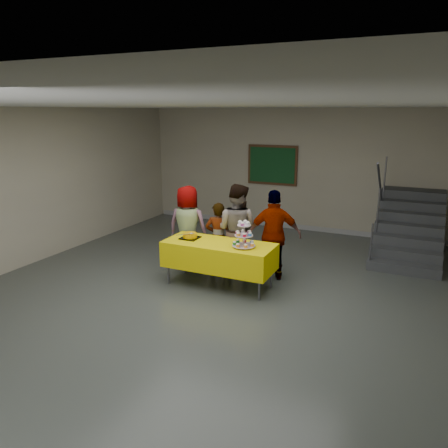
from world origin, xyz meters
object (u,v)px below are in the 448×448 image
object	(u,v)px
bake_table	(219,255)
staircase	(409,230)
schoolchild_b	(218,238)
cupcake_stand	(244,237)
bear_cake	(190,235)
schoolchild_d	(274,235)
noticeboard	(272,165)
schoolchild_c	(237,230)
schoolchild_a	(188,227)

from	to	relation	value
bake_table	staircase	distance (m)	4.41
schoolchild_b	staircase	size ratio (longest dim) A/B	0.55
bake_table	cupcake_stand	size ratio (longest dim) A/B	4.22
bear_cake	schoolchild_b	size ratio (longest dim) A/B	0.27
schoolchild_d	noticeboard	xyz separation A→B (m)	(-1.24, 3.49, 0.79)
staircase	noticeboard	distance (m)	3.63
cupcake_stand	staircase	size ratio (longest dim) A/B	0.19
schoolchild_d	cupcake_stand	bearing A→B (deg)	50.18
schoolchild_c	schoolchild_a	bearing A→B (deg)	7.35
cupcake_stand	schoolchild_c	distance (m)	0.86
bake_table	noticeboard	world-z (taller)	noticeboard
schoolchild_a	staircase	distance (m)	4.69
bear_cake	noticeboard	distance (m)	4.25
bear_cake	schoolchild_b	distance (m)	0.66
schoolchild_b	schoolchild_d	size ratio (longest dim) A/B	0.82
schoolchild_b	schoolchild_c	bearing A→B (deg)	172.22
cupcake_stand	noticeboard	distance (m)	4.41
schoolchild_a	schoolchild_d	size ratio (longest dim) A/B	0.98
bake_table	schoolchild_a	bearing A→B (deg)	146.86
noticeboard	schoolchild_b	bearing A→B (deg)	-86.81
bake_table	bear_cake	xyz separation A→B (m)	(-0.57, 0.03, 0.27)
bake_table	schoolchild_c	world-z (taller)	schoolchild_c
schoolchild_c	staircase	xyz separation A→B (m)	(2.81, 2.69, -0.35)
schoolchild_b	noticeboard	world-z (taller)	noticeboard
cupcake_stand	bear_cake	bearing A→B (deg)	175.68
cupcake_stand	bake_table	bearing A→B (deg)	173.63
schoolchild_c	noticeboard	bearing A→B (deg)	-77.08
schoolchild_a	schoolchild_b	world-z (taller)	schoolchild_a
schoolchild_a	schoolchild_b	size ratio (longest dim) A/B	1.20
cupcake_stand	schoolchild_c	size ratio (longest dim) A/B	0.27
noticeboard	bear_cake	bearing A→B (deg)	-90.90
cupcake_stand	schoolchild_a	xyz separation A→B (m)	(-1.43, 0.68, -0.15)
schoolchild_d	staircase	bearing A→B (deg)	-148.83
schoolchild_a	staircase	size ratio (longest dim) A/B	0.66
schoolchild_d	noticeboard	size ratio (longest dim) A/B	1.24
schoolchild_d	noticeboard	distance (m)	3.79
schoolchild_d	staircase	world-z (taller)	staircase
schoolchild_c	cupcake_stand	bearing A→B (deg)	125.11
bear_cake	schoolchild_b	xyz separation A→B (m)	(0.27, 0.58, -0.17)
staircase	schoolchild_c	bearing A→B (deg)	-136.29
bear_cake	schoolchild_c	world-z (taller)	schoolchild_c
cupcake_stand	schoolchild_b	world-z (taller)	schoolchild_b
cupcake_stand	bear_cake	xyz separation A→B (m)	(-1.04, 0.08, -0.12)
bake_table	noticeboard	size ratio (longest dim) A/B	1.45
bake_table	schoolchild_a	size ratio (longest dim) A/B	1.19
cupcake_stand	schoolchild_d	xyz separation A→B (m)	(0.27, 0.76, -0.14)
schoolchild_a	schoolchild_d	xyz separation A→B (m)	(1.69, 0.08, 0.02)
schoolchild_a	schoolchild_c	distance (m)	0.99
cupcake_stand	noticeboard	bearing A→B (deg)	102.95
schoolchild_b	staircase	bearing A→B (deg)	-157.83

